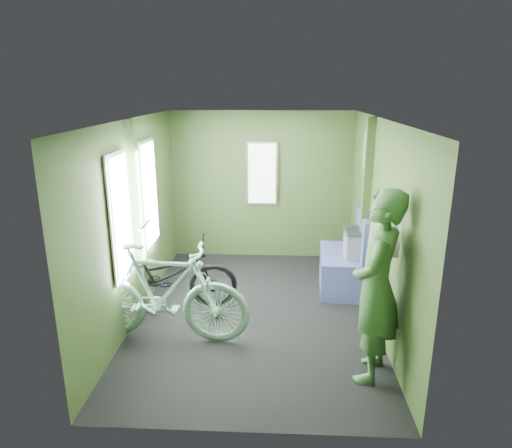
% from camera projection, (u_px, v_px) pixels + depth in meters
% --- Properties ---
extents(room, '(4.00, 4.02, 2.31)m').
position_uv_depth(room, '(252.00, 197.00, 5.16)').
color(room, black).
rests_on(room, ground).
extents(bicycle_black, '(1.80, 0.89, 0.97)m').
position_uv_depth(bicycle_black, '(167.00, 308.00, 5.65)').
color(bicycle_black, black).
rests_on(bicycle_black, ground).
extents(bicycle_mint, '(1.90, 0.75, 1.15)m').
position_uv_depth(bicycle_mint, '(165.00, 340.00, 4.95)').
color(bicycle_mint, '#84B9A7').
rests_on(bicycle_mint, ground).
extents(passenger, '(0.64, 0.78, 1.82)m').
position_uv_depth(passenger, '(376.00, 287.00, 4.10)').
color(passenger, '#386034').
rests_on(passenger, ground).
extents(waste_box, '(0.26, 0.36, 0.87)m').
position_uv_depth(waste_box, '(354.00, 261.00, 5.99)').
color(waste_box, gray).
rests_on(waste_box, ground).
extents(bench_seat, '(0.62, 1.04, 1.06)m').
position_uv_depth(bench_seat, '(343.00, 266.00, 6.15)').
color(bench_seat, navy).
rests_on(bench_seat, ground).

